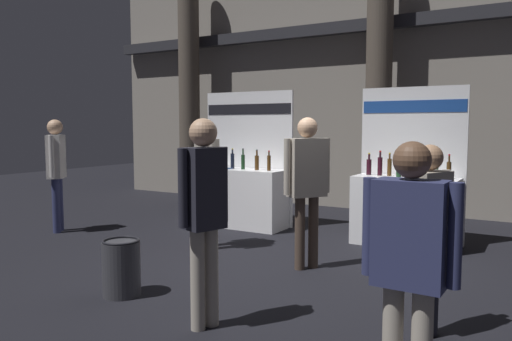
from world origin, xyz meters
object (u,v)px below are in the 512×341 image
(exhibitor_booth_1, at_px, (406,204))
(visitor_6, at_px, (204,204))
(visitor_2, at_px, (56,165))
(visitor_3, at_px, (207,172))
(visitor_0, at_px, (307,178))
(visitor_5, at_px, (409,255))
(visitor_4, at_px, (428,226))
(exhibitor_booth_0, at_px, (240,192))
(trash_bin, at_px, (121,267))

(exhibitor_booth_1, relative_size, visitor_6, 1.28)
(visitor_2, bearing_deg, visitor_3, -118.70)
(visitor_0, xyz_separation_m, visitor_5, (1.82, -2.52, -0.13))
(visitor_3, bearing_deg, visitor_2, -136.81)
(exhibitor_booth_1, distance_m, visitor_6, 4.01)
(exhibitor_booth_1, height_order, visitor_6, exhibitor_booth_1)
(visitor_0, bearing_deg, visitor_6, 35.34)
(visitor_5, bearing_deg, visitor_4, 98.63)
(visitor_2, bearing_deg, exhibitor_booth_1, -105.24)
(visitor_5, xyz_separation_m, visitor_6, (-1.82, 0.45, 0.09))
(visitor_3, xyz_separation_m, visitor_6, (1.65, -2.30, -0.02))
(visitor_5, bearing_deg, visitor_0, 127.75)
(exhibitor_booth_0, distance_m, visitor_2, 3.06)
(visitor_0, bearing_deg, trash_bin, 1.84)
(exhibitor_booth_1, xyz_separation_m, visitor_5, (1.08, -4.35, 0.39))
(visitor_3, bearing_deg, exhibitor_booth_1, 69.61)
(visitor_2, height_order, visitor_5, visitor_2)
(exhibitor_booth_0, xyz_separation_m, visitor_2, (-2.32, -1.93, 0.50))
(exhibitor_booth_1, height_order, trash_bin, exhibitor_booth_1)
(visitor_0, xyz_separation_m, visitor_2, (-4.42, -0.14, -0.01))
(exhibitor_booth_0, relative_size, visitor_5, 1.41)
(visitor_0, relative_size, visitor_3, 1.02)
(visitor_0, height_order, visitor_3, visitor_0)
(exhibitor_booth_0, relative_size, visitor_6, 1.29)
(visitor_2, distance_m, visitor_5, 6.67)
(exhibitor_booth_1, height_order, visitor_3, exhibitor_booth_1)
(visitor_2, bearing_deg, visitor_0, -124.37)
(visitor_4, distance_m, visitor_5, 1.23)
(exhibitor_booth_0, height_order, exhibitor_booth_1, exhibitor_booth_0)
(exhibitor_booth_0, height_order, visitor_0, exhibitor_booth_0)
(exhibitor_booth_0, height_order, visitor_4, exhibitor_booth_0)
(visitor_0, bearing_deg, exhibitor_booth_0, -94.87)
(visitor_2, bearing_deg, trash_bin, -154.39)
(visitor_0, bearing_deg, visitor_4, 87.78)
(visitor_3, xyz_separation_m, visitor_4, (3.33, -1.52, -0.16))
(visitor_0, height_order, visitor_6, visitor_0)
(visitor_3, bearing_deg, visitor_4, 11.14)
(visitor_4, relative_size, visitor_5, 0.96)
(exhibitor_booth_1, relative_size, visitor_4, 1.45)
(visitor_0, distance_m, visitor_5, 3.11)
(visitor_0, xyz_separation_m, visitor_6, (-0.01, -2.07, -0.04))
(exhibitor_booth_0, height_order, visitor_3, exhibitor_booth_0)
(trash_bin, xyz_separation_m, visitor_3, (-0.42, 2.07, 0.80))
(visitor_6, bearing_deg, visitor_5, 95.19)
(visitor_3, relative_size, visitor_4, 1.13)
(visitor_4, bearing_deg, visitor_2, -76.41)
(visitor_0, relative_size, visitor_4, 1.16)
(visitor_6, bearing_deg, visitor_0, -161.28)
(visitor_3, height_order, visitor_6, same)
(visitor_4, height_order, visitor_5, visitor_5)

